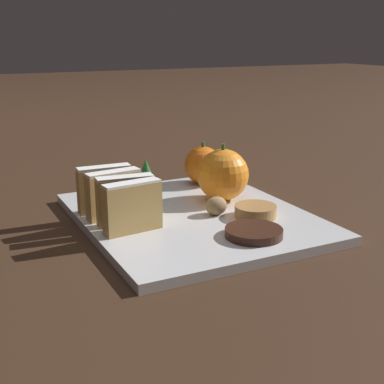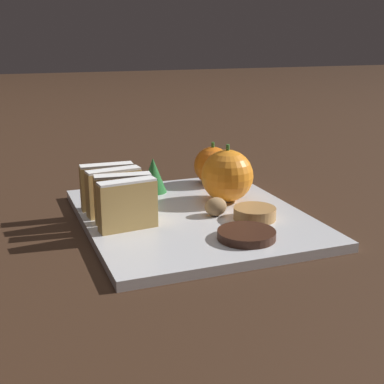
{
  "view_description": "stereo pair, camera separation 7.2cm",
  "coord_description": "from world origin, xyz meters",
  "views": [
    {
      "loc": [
        -0.31,
        -0.62,
        0.25
      ],
      "look_at": [
        0.0,
        0.0,
        0.04
      ],
      "focal_mm": 50.0,
      "sensor_mm": 36.0,
      "label": 1
    },
    {
      "loc": [
        -0.24,
        -0.64,
        0.25
      ],
      "look_at": [
        0.0,
        0.0,
        0.04
      ],
      "focal_mm": 50.0,
      "sensor_mm": 36.0,
      "label": 2
    }
  ],
  "objects": [
    {
      "name": "serving_platter",
      "position": [
        0.0,
        0.0,
        0.01
      ],
      "size": [
        0.29,
        0.34,
        0.01
      ],
      "color": "silver",
      "rests_on": "ground_plane"
    },
    {
      "name": "chocolate_cookie",
      "position": [
        0.03,
        -0.11,
        0.02
      ],
      "size": [
        0.07,
        0.07,
        0.01
      ],
      "color": "#381E14",
      "rests_on": "serving_platter"
    },
    {
      "name": "ground_plane",
      "position": [
        0.0,
        0.0,
        0.0
      ],
      "size": [
        6.0,
        6.0,
        0.0
      ],
      "primitive_type": "plane",
      "color": "#382316"
    },
    {
      "name": "evergreen_sprig",
      "position": [
        -0.02,
        0.12,
        0.04
      ],
      "size": [
        0.04,
        0.04,
        0.05
      ],
      "color": "#23662D",
      "rests_on": "serving_platter"
    },
    {
      "name": "stollen_slice_second",
      "position": [
        -0.09,
        0.0,
        0.04
      ],
      "size": [
        0.08,
        0.03,
        0.06
      ],
      "color": "tan",
      "rests_on": "serving_platter"
    },
    {
      "name": "stollen_slice_third",
      "position": [
        -0.1,
        0.03,
        0.04
      ],
      "size": [
        0.08,
        0.03,
        0.06
      ],
      "color": "tan",
      "rests_on": "serving_platter"
    },
    {
      "name": "gingerbread_cookie",
      "position": [
        0.07,
        -0.05,
        0.02
      ],
      "size": [
        0.06,
        0.06,
        0.02
      ],
      "color": "#B27F47",
      "rests_on": "serving_platter"
    },
    {
      "name": "walnut",
      "position": [
        0.03,
        -0.02,
        0.02
      ],
      "size": [
        0.03,
        0.02,
        0.02
      ],
      "color": "#9E7A51",
      "rests_on": "serving_platter"
    },
    {
      "name": "stollen_slice_fourth",
      "position": [
        -0.1,
        0.06,
        0.04
      ],
      "size": [
        0.07,
        0.02,
        0.06
      ],
      "color": "tan",
      "rests_on": "serving_platter"
    },
    {
      "name": "orange_near",
      "position": [
        0.08,
        0.13,
        0.04
      ],
      "size": [
        0.06,
        0.06,
        0.07
      ],
      "color": "orange",
      "rests_on": "serving_platter"
    },
    {
      "name": "stollen_slice_front",
      "position": [
        -0.1,
        -0.03,
        0.04
      ],
      "size": [
        0.08,
        0.03,
        0.06
      ],
      "color": "tan",
      "rests_on": "serving_platter"
    },
    {
      "name": "orange_far",
      "position": [
        0.07,
        0.03,
        0.05
      ],
      "size": [
        0.08,
        0.08,
        0.08
      ],
      "color": "orange",
      "rests_on": "serving_platter"
    }
  ]
}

